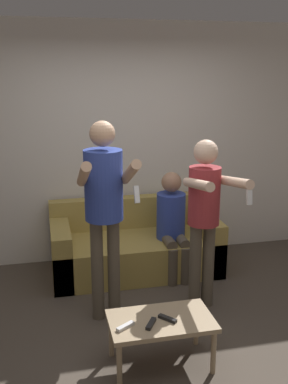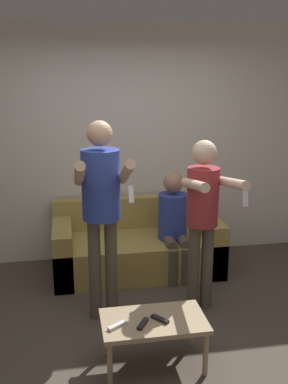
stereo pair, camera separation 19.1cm
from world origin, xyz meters
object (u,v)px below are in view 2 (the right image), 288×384
object	(u,v)px
person_standing_left	(101,199)
remote_near	(143,324)
couch	(136,247)
coffee_table	(154,325)
remote_mid	(117,326)
person_seated	(174,221)
remote_far	(160,319)
person_standing_right	(203,208)

from	to	relation	value
person_standing_left	remote_near	xyz separation A→B (m)	(0.21, -0.82, -0.72)
person_standing_left	couch	bearing A→B (deg)	64.54
coffee_table	remote_mid	bearing A→B (deg)	-168.35
couch	person_seated	distance (m)	0.55
couch	person_seated	bearing A→B (deg)	-26.91
coffee_table	person_seated	bearing A→B (deg)	70.82
couch	remote_mid	size ratio (longest dim) A/B	12.40
remote_near	remote_far	bearing A→B (deg)	16.44
person_standing_left	coffee_table	size ratio (longest dim) A/B	2.28
person_seated	person_standing_left	bearing A→B (deg)	-137.71
couch	coffee_table	xyz separation A→B (m)	(-0.15, -1.70, 0.08)
couch	person_standing_right	distance (m)	1.28
person_standing_right	person_seated	size ratio (longest dim) A/B	1.41
person_seated	coffee_table	bearing A→B (deg)	-109.18
couch	person_standing_left	world-z (taller)	person_standing_left
remote_mid	remote_near	bearing A→B (deg)	-2.31
couch	remote_mid	bearing A→B (deg)	-103.66
couch	remote_mid	xyz separation A→B (m)	(-0.43, -1.76, 0.14)
person_standing_right	coffee_table	distance (m)	1.15
couch	remote_far	distance (m)	1.73
person_standing_left	remote_near	size ratio (longest dim) A/B	12.14
remote_mid	coffee_table	bearing A→B (deg)	11.65
couch	person_seated	size ratio (longest dim) A/B	1.60
person_standing_left	remote_mid	xyz separation A→B (m)	(0.02, -0.81, -0.72)
coffee_table	remote_far	xyz separation A→B (m)	(0.04, -0.03, 0.06)
person_standing_right	couch	bearing A→B (deg)	115.28
couch	person_seated	xyz separation A→B (m)	(0.38, -0.19, 0.35)
couch	remote_far	world-z (taller)	couch
person_seated	remote_far	size ratio (longest dim) A/B	8.23
remote_near	remote_far	size ratio (longest dim) A/B	1.07
couch	remote_near	size ratio (longest dim) A/B	12.36
person_standing_left	person_seated	distance (m)	1.23
remote_far	coffee_table	bearing A→B (deg)	148.83
coffee_table	remote_mid	world-z (taller)	remote_mid
remote_far	person_standing_left	bearing A→B (deg)	113.98
person_standing_right	person_seated	world-z (taller)	person_standing_right
couch	person_standing_right	xyz separation A→B (m)	(0.45, -0.96, 0.72)
couch	remote_far	size ratio (longest dim) A/B	13.19
person_standing_left	coffee_table	distance (m)	1.13
coffee_table	person_standing_left	bearing A→B (deg)	112.00
person_standing_right	remote_far	world-z (taller)	person_standing_right
couch	coffee_table	bearing A→B (deg)	-94.91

